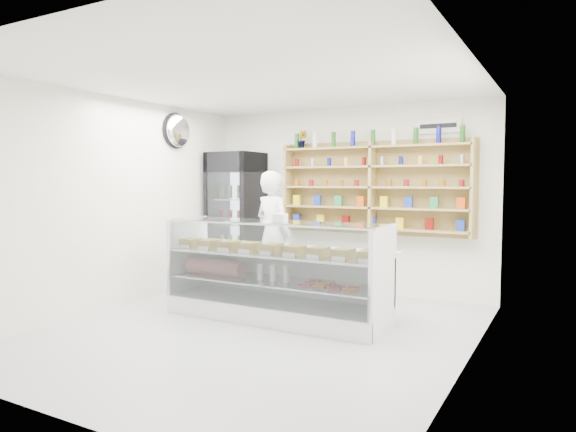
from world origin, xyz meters
The scene contains 8 objects.
room centered at (0.00, 0.00, 1.40)m, with size 5.00×5.00×5.00m.
display_counter centered at (-0.07, 0.53, 0.34)m, with size 2.77×0.83×1.21m.
shop_worker centered at (-0.71, 1.55, 0.92)m, with size 0.67×0.44×1.83m, color silver.
drinks_cooler centered at (-1.77, 2.13, 1.08)m, with size 0.78×0.76×2.15m.
wall_shelving centered at (0.50, 2.34, 1.59)m, with size 2.84×0.28×1.33m.
potted_plant centered at (-0.66, 2.34, 2.33)m, with size 0.15×0.12×0.28m, color #1E6626.
security_mirror centered at (-2.17, 1.20, 2.45)m, with size 0.15×0.50×0.50m, color silver.
wall_sign centered at (1.40, 2.47, 2.45)m, with size 0.62×0.03×0.20m, color white.
Camera 1 is at (3.07, -4.79, 1.68)m, focal length 32.00 mm.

